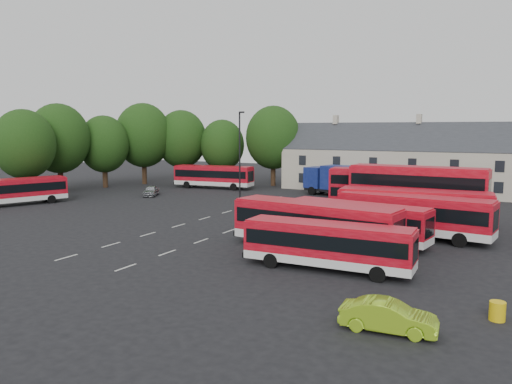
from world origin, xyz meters
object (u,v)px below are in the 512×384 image
at_px(lime_car, 388,316).
at_px(bus_west, 16,189).
at_px(grit_bin, 497,311).
at_px(bus_dd_south, 417,190).
at_px(bus_row_a, 328,242).
at_px(silver_car, 151,191).
at_px(box_truck, 339,179).
at_px(lamppost, 240,154).

bearing_deg(lime_car, bus_west, 65.97).
distance_m(lime_car, grit_bin, 5.16).
distance_m(bus_dd_south, bus_west, 41.31).
bearing_deg(bus_row_a, silver_car, 143.81).
bearing_deg(lime_car, bus_dd_south, 3.27).
bearing_deg(box_truck, lime_car, -56.49).
distance_m(bus_row_a, box_truck, 32.73).
bearing_deg(box_truck, bus_dd_south, -34.83).
bearing_deg(box_truck, silver_car, -140.82).
bearing_deg(lamppost, grit_bin, -43.10).
distance_m(bus_west, lamppost, 24.45).
distance_m(bus_west, silver_car, 15.03).
xyz_separation_m(bus_west, lamppost, (20.16, 13.34, 3.66)).
distance_m(bus_dd_south, lime_car, 26.66).
distance_m(box_truck, grit_bin, 39.90).
bearing_deg(bus_west, bus_row_a, -81.93).
distance_m(bus_dd_south, box_truck, 16.64).
height_order(bus_dd_south, silver_car, bus_dd_south).
bearing_deg(lamppost, lime_car, -51.07).
xyz_separation_m(bus_dd_south, silver_car, (-31.90, 1.82, -2.14)).
bearing_deg(silver_car, bus_west, -149.63).
bearing_deg(bus_west, silver_car, -11.79).
distance_m(bus_west, lime_car, 46.08).
xyz_separation_m(silver_car, lime_car, (35.48, -28.16, 0.00)).
relative_size(box_truck, lime_car, 2.30).
distance_m(box_truck, silver_car, 23.14).
bearing_deg(grit_bin, silver_car, 147.81).
height_order(bus_row_a, lamppost, lamppost).
bearing_deg(lamppost, bus_row_a, -49.99).
xyz_separation_m(silver_car, grit_bin, (39.37, -24.78, -0.22)).
bearing_deg(lime_car, silver_car, 47.10).
bearing_deg(box_truck, bus_row_a, -60.41).
distance_m(box_truck, lamppost, 13.30).
xyz_separation_m(bus_dd_south, grit_bin, (7.47, -22.96, -2.36)).
bearing_deg(grit_bin, bus_west, 165.70).
bearing_deg(lime_car, bus_row_a, 31.11).
xyz_separation_m(bus_dd_south, lamppost, (-19.66, 2.43, 2.62)).
height_order(bus_row_a, silver_car, bus_row_a).
bearing_deg(bus_row_a, lime_car, -56.03).
distance_m(bus_row_a, bus_dd_south, 19.16).
distance_m(bus_dd_south, silver_car, 32.03).
xyz_separation_m(bus_dd_south, bus_west, (-39.83, -10.91, -1.04)).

